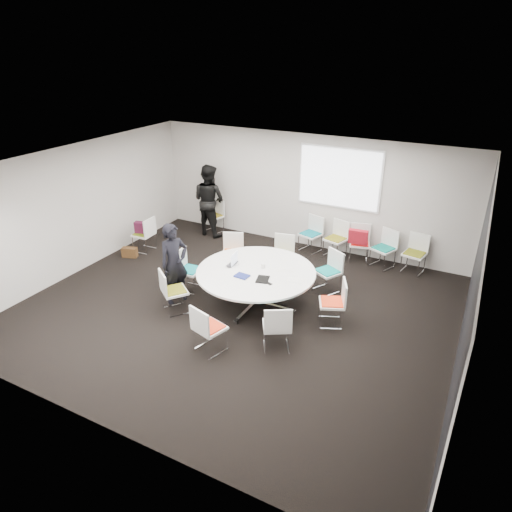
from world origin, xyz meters
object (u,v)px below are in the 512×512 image
at_px(chair_ring_a, 332,311).
at_px(chair_ring_f, 175,299).
at_px(laptop, 234,265).
at_px(brown_bag, 130,252).
at_px(chair_back_d, 383,256).
at_px(chair_spare_left, 145,241).
at_px(chair_back_a, 310,241).
at_px(chair_ring_b, 327,279).
at_px(chair_person_back, 214,222).
at_px(chair_ring_g, 210,337).
at_px(person_back, 209,200).
at_px(conference_table, 256,279).
at_px(cup, 263,266).
at_px(chair_ring_e, 190,278).
at_px(chair_back_e, 413,261).
at_px(chair_back_b, 335,246).
at_px(chair_ring_c, 282,262).
at_px(chair_back_c, 359,250).
at_px(maroon_bag, 143,228).
at_px(person_main, 174,264).
at_px(chair_ring_h, 277,334).
at_px(chair_ring_d, 233,260).

xyz_separation_m(chair_ring_a, chair_ring_f, (-2.82, -0.98, 0.00)).
distance_m(laptop, brown_bag, 3.31).
relative_size(chair_back_d, chair_spare_left, 1.00).
bearing_deg(chair_back_a, chair_ring_b, 139.04).
bearing_deg(chair_person_back, chair_ring_a, 163.35).
bearing_deg(chair_ring_g, person_back, 138.81).
xyz_separation_m(conference_table, chair_ring_b, (1.08, 1.14, -0.27)).
bearing_deg(cup, chair_ring_e, -169.04).
bearing_deg(cup, chair_back_e, 47.50).
xyz_separation_m(chair_back_b, laptop, (-1.19, -2.82, 0.47)).
xyz_separation_m(chair_ring_a, chair_ring_c, (-1.65, 1.43, 0.00)).
distance_m(chair_ring_c, brown_bag, 3.74).
height_order(chair_ring_b, chair_ring_e, same).
height_order(chair_back_c, maroon_bag, chair_back_c).
height_order(chair_ring_b, chair_back_b, same).
distance_m(person_main, brown_bag, 2.59).
bearing_deg(chair_ring_a, cup, 59.90).
xyz_separation_m(chair_ring_a, chair_ring_h, (-0.58, -1.14, 0.00)).
distance_m(chair_ring_g, person_back, 5.23).
distance_m(chair_ring_d, chair_back_b, 2.57).
distance_m(chair_ring_g, chair_back_d, 4.88).
distance_m(chair_ring_d, person_main, 1.75).
bearing_deg(brown_bag, chair_back_d, 22.48).
bearing_deg(chair_ring_g, chair_ring_h, 46.82).
bearing_deg(chair_spare_left, chair_person_back, -27.02).
bearing_deg(chair_ring_e, chair_ring_b, 112.28).
bearing_deg(chair_back_a, maroon_bag, 45.00).
distance_m(chair_ring_e, chair_back_c, 4.06).
bearing_deg(chair_ring_c, cup, 87.44).
bearing_deg(chair_back_b, chair_ring_a, 123.83).
bearing_deg(chair_ring_d, conference_table, 114.52).
bearing_deg(chair_ring_c, chair_back_c, -142.83).
height_order(chair_back_a, cup, chair_back_a).
bearing_deg(chair_ring_g, maroon_bag, 159.92).
xyz_separation_m(chair_person_back, person_main, (1.29, -3.45, 0.54)).
xyz_separation_m(chair_ring_e, brown_bag, (-2.21, 0.64, -0.16)).
bearing_deg(conference_table, chair_ring_h, -49.19).
distance_m(chair_ring_d, laptop, 1.25).
xyz_separation_m(chair_ring_a, chair_back_b, (-0.88, 2.84, 0.00)).
bearing_deg(person_main, chair_back_e, -27.25).
xyz_separation_m(chair_back_e, person_back, (-5.29, -0.18, 0.67)).
distance_m(chair_ring_c, chair_person_back, 3.03).
bearing_deg(person_back, chair_ring_e, 122.94).
height_order(chair_back_b, chair_spare_left, same).
distance_m(chair_spare_left, brown_bag, 0.50).
relative_size(chair_ring_f, chair_person_back, 1.00).
distance_m(conference_table, chair_ring_h, 1.53).
height_order(chair_ring_a, chair_ring_c, same).
relative_size(conference_table, person_back, 1.22).
xyz_separation_m(chair_ring_c, chair_ring_h, (1.07, -2.57, 0.00)).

